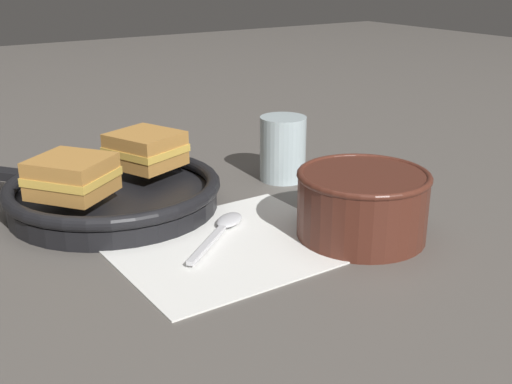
# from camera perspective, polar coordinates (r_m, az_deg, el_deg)

# --- Properties ---
(ground_plane) EXTENTS (4.00, 4.00, 0.00)m
(ground_plane) POSITION_cam_1_polar(r_m,az_deg,el_deg) (0.74, 1.03, -4.60)
(ground_plane) COLOR #56514C
(napkin) EXTENTS (0.27, 0.23, 0.00)m
(napkin) POSITION_cam_1_polar(r_m,az_deg,el_deg) (0.74, -2.34, -4.64)
(napkin) COLOR white
(napkin) RESTS_ON ground_plane
(soup_bowl) EXTENTS (0.15, 0.15, 0.08)m
(soup_bowl) POSITION_cam_1_polar(r_m,az_deg,el_deg) (0.75, 9.44, -0.77)
(soup_bowl) COLOR #4C2319
(soup_bowl) RESTS_ON ground_plane
(spoon) EXTENTS (0.13, 0.11, 0.01)m
(spoon) POSITION_cam_1_polar(r_m,az_deg,el_deg) (0.77, -2.89, -3.05)
(spoon) COLOR silver
(spoon) RESTS_ON napkin
(skillet) EXTENTS (0.30, 0.35, 0.04)m
(skillet) POSITION_cam_1_polar(r_m,az_deg,el_deg) (0.86, -12.65, -0.13)
(skillet) COLOR black
(skillet) RESTS_ON ground_plane
(sandwich_near_left) EXTENTS (0.12, 0.12, 0.05)m
(sandwich_near_left) POSITION_cam_1_polar(r_m,az_deg,el_deg) (0.80, -16.05, 1.37)
(sandwich_near_left) COLOR #B27A38
(sandwich_near_left) RESTS_ON skillet
(sandwich_near_right) EXTENTS (0.11, 0.11, 0.05)m
(sandwich_near_right) POSITION_cam_1_polar(r_m,az_deg,el_deg) (0.89, -9.78, 3.78)
(sandwich_near_right) COLOR #B27A38
(sandwich_near_right) RESTS_ON skillet
(drinking_glass) EXTENTS (0.07, 0.07, 0.09)m
(drinking_glass) POSITION_cam_1_polar(r_m,az_deg,el_deg) (0.94, 2.40, 3.89)
(drinking_glass) COLOR silver
(drinking_glass) RESTS_ON ground_plane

